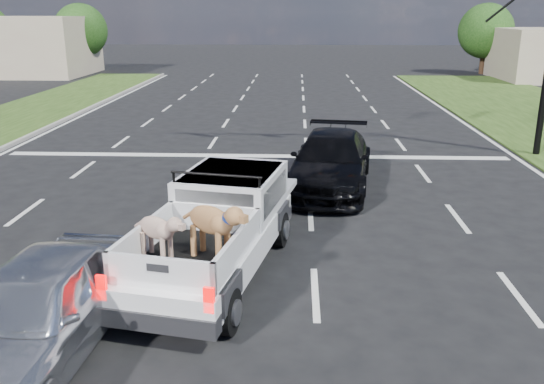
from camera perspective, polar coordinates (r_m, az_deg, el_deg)
The scene contains 9 objects.
ground at distance 10.30m, azimuth -5.62°, elevation -9.80°, with size 160.00×160.00×0.00m, color black.
road_markings at distance 16.38m, azimuth -2.48°, elevation 0.74°, with size 17.75×60.00×0.01m.
traffic_signal at distance 20.41m, azimuth 19.87°, elevation 16.50°, with size 9.11×0.31×7.00m.
building_left at distance 49.95m, azimuth -23.53°, elevation 13.14°, with size 10.00×8.00×4.40m, color tan.
tree_far_c at distance 50.20m, azimuth -18.43°, elevation 14.94°, with size 4.20×4.20×5.40m.
tree_far_d at distance 49.30m, azimuth 20.42°, elevation 14.72°, with size 4.20×4.20×5.40m.
pickup_truck at distance 10.68m, azimuth -5.49°, elevation -3.50°, with size 2.78×5.39×1.92m.
silver_sedan at distance 8.81m, azimuth -22.28°, elevation -10.72°, with size 1.74×4.32×1.47m, color silver.
black_coupe at distance 16.02m, azimuth 5.83°, elevation 3.06°, with size 2.11×5.18×1.50m, color black.
Camera 1 is at (1.39, -9.07, 4.69)m, focal length 38.00 mm.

